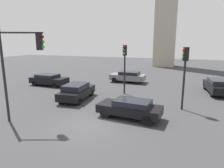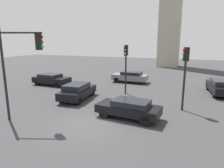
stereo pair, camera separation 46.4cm
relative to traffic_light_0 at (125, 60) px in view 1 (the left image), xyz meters
The scene contains 9 objects.
ground_plane 8.55m from the traffic_light_0, 88.25° to the right, with size 102.71×102.71×0.00m, color #38383A.
traffic_light_0 is the anchor object (origin of this frame).
traffic_light_1 6.23m from the traffic_light_0, 28.15° to the right, with size 0.49×0.44×4.75m.
traffic_light_2 9.79m from the traffic_light_0, 115.11° to the right, with size 2.61×1.12×5.97m.
car_0 9.80m from the traffic_light_0, 20.64° to the left, with size 2.53×4.84×1.48m.
car_1 5.49m from the traffic_light_0, 135.85° to the right, with size 2.22×4.44×1.46m.
car_2 9.97m from the traffic_light_0, behind, with size 4.45×2.17×1.33m.
car_4 6.33m from the traffic_light_0, 101.90° to the left, with size 4.40×1.99×1.39m.
car_5 6.90m from the traffic_light_0, 69.95° to the right, with size 4.45×2.15×1.30m.
Camera 1 is at (5.16, -10.60, 5.17)m, focal length 31.72 mm.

